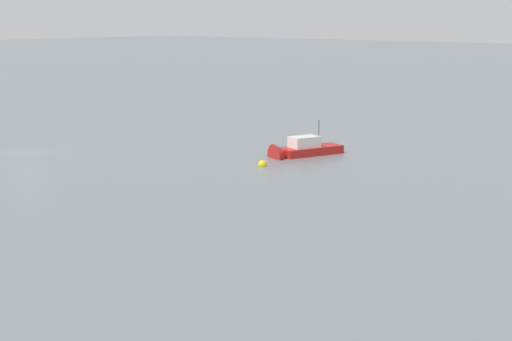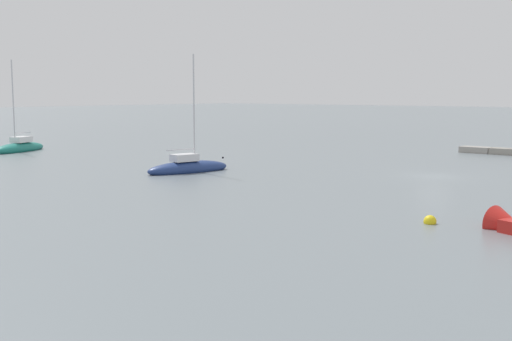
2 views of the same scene
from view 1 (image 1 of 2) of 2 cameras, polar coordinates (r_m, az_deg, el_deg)
ground_plane at (r=60.14m, az=-16.75°, el=1.29°), size 500.00×500.00×0.00m
motorboat_red_near at (r=56.35m, az=3.32°, el=1.45°), size 5.95×3.47×3.19m
mooring_buoy_near at (r=52.32m, az=0.48°, el=0.44°), size 0.63×0.63×0.63m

